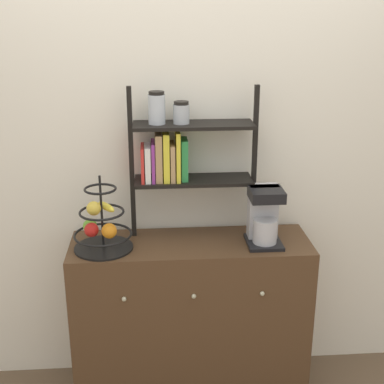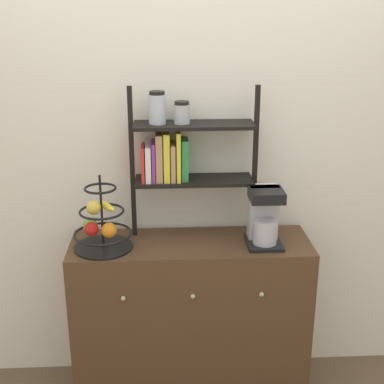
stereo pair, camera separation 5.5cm
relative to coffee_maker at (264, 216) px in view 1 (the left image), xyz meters
name	(u,v)px [view 1 (the left image)]	position (x,y,z in m)	size (l,w,h in m)	color
wall_back	(187,156)	(-0.37, 0.27, 0.25)	(7.00, 0.05, 2.60)	silver
sideboard	(191,318)	(-0.37, 0.03, -0.60)	(1.25, 0.42, 0.90)	#4C331E
coffee_maker	(264,216)	(0.00, 0.00, 0.00)	(0.18, 0.20, 0.30)	black
fruit_stand	(101,226)	(-0.83, -0.02, -0.02)	(0.30, 0.30, 0.39)	black
shelf_hutch	(176,151)	(-0.44, 0.14, 0.31)	(0.66, 0.20, 0.79)	black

